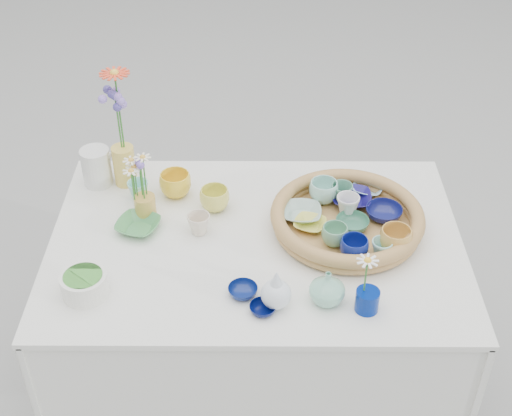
{
  "coord_description": "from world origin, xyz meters",
  "views": [
    {
      "loc": [
        0.01,
        -1.67,
        2.16
      ],
      "look_at": [
        0.0,
        0.02,
        0.87
      ],
      "focal_mm": 50.0,
      "sensor_mm": 36.0,
      "label": 1
    }
  ],
  "objects_px": {
    "tall_vase_yellow": "(124,165)",
    "display_table": "(256,397)",
    "wicker_tray": "(347,219)",
    "bud_vase_seafoam": "(327,288)"
  },
  "relations": [
    {
      "from": "bud_vase_seafoam",
      "to": "tall_vase_yellow",
      "type": "distance_m",
      "value": 0.85
    },
    {
      "from": "tall_vase_yellow",
      "to": "display_table",
      "type": "bearing_deg",
      "value": -34.04
    },
    {
      "from": "wicker_tray",
      "to": "tall_vase_yellow",
      "type": "distance_m",
      "value": 0.76
    },
    {
      "from": "tall_vase_yellow",
      "to": "bud_vase_seafoam",
      "type": "bearing_deg",
      "value": -41.53
    },
    {
      "from": "wicker_tray",
      "to": "bud_vase_seafoam",
      "type": "xyz_separation_m",
      "value": [
        -0.08,
        -0.32,
        0.01
      ]
    },
    {
      "from": "bud_vase_seafoam",
      "to": "tall_vase_yellow",
      "type": "bearing_deg",
      "value": 138.47
    },
    {
      "from": "display_table",
      "to": "tall_vase_yellow",
      "type": "relative_size",
      "value": 9.02
    },
    {
      "from": "display_table",
      "to": "bud_vase_seafoam",
      "type": "relative_size",
      "value": 12.17
    },
    {
      "from": "bud_vase_seafoam",
      "to": "tall_vase_yellow",
      "type": "relative_size",
      "value": 0.74
    },
    {
      "from": "wicker_tray",
      "to": "tall_vase_yellow",
      "type": "bearing_deg",
      "value": 161.04
    }
  ]
}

